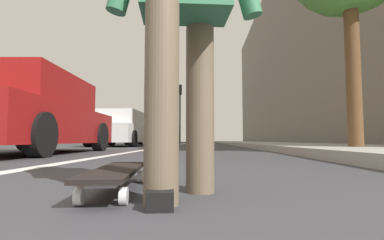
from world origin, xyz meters
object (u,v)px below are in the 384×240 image
Objects in this scene: skateboard at (117,173)px; parked_car_far at (147,133)px; parked_car_mid at (121,130)px; traffic_light at (180,103)px; parked_car_end at (164,135)px; parked_car_near at (32,116)px.

skateboard is 0.19× the size of parked_car_far.
traffic_light reaches higher than parked_car_mid.
parked_car_mid is 11.57m from traffic_light.
parked_car_far reaches higher than parked_car_end.
traffic_light is at bearing 4.04° from skateboard.
skateboard is 16.45m from parked_car_far.
parked_car_end is (19.10, 0.11, 0.00)m from parked_car_near.
skateboard is 0.19× the size of parked_car_near.
parked_car_near is 18.04m from traffic_light.
traffic_light reaches higher than parked_car_end.
parked_car_near is at bearing -179.66° from parked_car_end.
parked_car_mid is 5.57m from parked_car_far.
skateboard is at bearing -172.58° from parked_car_end.
traffic_light is (5.60, -1.55, 2.55)m from parked_car_far.
parked_car_far is (16.15, 3.09, 0.63)m from skateboard.
parked_car_end is 0.91× the size of traffic_light.
parked_car_far is 1.01× the size of parked_car_end.
parked_car_near is 1.00× the size of parked_car_far.
traffic_light reaches higher than parked_car_far.
parked_car_mid is at bearing 1.84° from parked_car_near.
parked_car_far is 6.90m from parked_car_end.
parked_car_far is at bearing 179.26° from parked_car_end.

